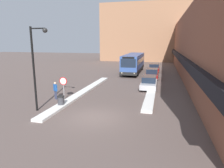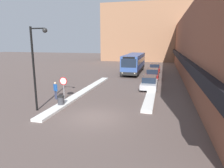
{
  "view_description": "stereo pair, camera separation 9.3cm",
  "coord_description": "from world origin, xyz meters",
  "px_view_note": "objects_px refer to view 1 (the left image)",
  "views": [
    {
      "loc": [
        4.58,
        -13.07,
        5.44
      ],
      "look_at": [
        0.2,
        4.35,
        1.63
      ],
      "focal_mm": 32.0,
      "sensor_mm": 36.0,
      "label": 1
    },
    {
      "loc": [
        4.67,
        -13.05,
        5.44
      ],
      "look_at": [
        0.2,
        4.35,
        1.63
      ],
      "focal_mm": 32.0,
      "sensor_mm": 36.0,
      "label": 2
    }
  ],
  "objects_px": {
    "city_bus": "(134,63)",
    "parked_car_front": "(149,82)",
    "parked_car_back": "(154,68)",
    "parked_car_middle": "(152,74)",
    "street_lamp": "(36,60)",
    "trash_bin": "(61,101)",
    "stop_sign": "(63,83)",
    "pedestrian": "(55,89)"
  },
  "relations": [
    {
      "from": "parked_car_back",
      "to": "pedestrian",
      "type": "bearing_deg",
      "value": -112.05
    },
    {
      "from": "parked_car_middle",
      "to": "trash_bin",
      "type": "bearing_deg",
      "value": -114.14
    },
    {
      "from": "trash_bin",
      "to": "parked_car_middle",
      "type": "bearing_deg",
      "value": 65.86
    },
    {
      "from": "parked_car_back",
      "to": "trash_bin",
      "type": "bearing_deg",
      "value": -106.67
    },
    {
      "from": "city_bus",
      "to": "pedestrian",
      "type": "xyz_separation_m",
      "value": [
        -4.88,
        -18.65,
        -0.76
      ]
    },
    {
      "from": "parked_car_middle",
      "to": "parked_car_front",
      "type": "bearing_deg",
      "value": -90.0
    },
    {
      "from": "parked_car_middle",
      "to": "parked_car_back",
      "type": "xyz_separation_m",
      "value": [
        -0.0,
        7.55,
        -0.02
      ]
    },
    {
      "from": "parked_car_middle",
      "to": "parked_car_back",
      "type": "relative_size",
      "value": 0.98
    },
    {
      "from": "parked_car_front",
      "to": "city_bus",
      "type": "bearing_deg",
      "value": 106.57
    },
    {
      "from": "city_bus",
      "to": "parked_car_front",
      "type": "height_order",
      "value": "city_bus"
    },
    {
      "from": "parked_car_middle",
      "to": "city_bus",
      "type": "bearing_deg",
      "value": 123.31
    },
    {
      "from": "parked_car_back",
      "to": "stop_sign",
      "type": "distance_m",
      "value": 22.16
    },
    {
      "from": "city_bus",
      "to": "trash_bin",
      "type": "height_order",
      "value": "city_bus"
    },
    {
      "from": "parked_car_back",
      "to": "pedestrian",
      "type": "distance_m",
      "value": 22.45
    },
    {
      "from": "parked_car_front",
      "to": "parked_car_back",
      "type": "height_order",
      "value": "parked_car_front"
    },
    {
      "from": "stop_sign",
      "to": "pedestrian",
      "type": "xyz_separation_m",
      "value": [
        -0.89,
        0.02,
        -0.58
      ]
    },
    {
      "from": "parked_car_front",
      "to": "parked_car_back",
      "type": "xyz_separation_m",
      "value": [
        -0.0,
        14.07,
        0.0
      ]
    },
    {
      "from": "stop_sign",
      "to": "city_bus",
      "type": "bearing_deg",
      "value": 77.93
    },
    {
      "from": "city_bus",
      "to": "parked_car_middle",
      "type": "bearing_deg",
      "value": -56.69
    },
    {
      "from": "parked_car_front",
      "to": "trash_bin",
      "type": "distance_m",
      "value": 11.04
    },
    {
      "from": "parked_car_front",
      "to": "stop_sign",
      "type": "height_order",
      "value": "stop_sign"
    },
    {
      "from": "city_bus",
      "to": "trash_bin",
      "type": "xyz_separation_m",
      "value": [
        -3.27,
        -20.6,
        -1.3
      ]
    },
    {
      "from": "pedestrian",
      "to": "trash_bin",
      "type": "xyz_separation_m",
      "value": [
        1.61,
        -1.95,
        -0.53
      ]
    },
    {
      "from": "trash_bin",
      "to": "pedestrian",
      "type": "bearing_deg",
      "value": 129.59
    },
    {
      "from": "parked_car_middle",
      "to": "street_lamp",
      "type": "distance_m",
      "value": 18.67
    },
    {
      "from": "parked_car_front",
      "to": "street_lamp",
      "type": "bearing_deg",
      "value": -128.42
    },
    {
      "from": "trash_bin",
      "to": "city_bus",
      "type": "bearing_deg",
      "value": 80.98
    },
    {
      "from": "trash_bin",
      "to": "parked_car_front",
      "type": "bearing_deg",
      "value": 51.88
    },
    {
      "from": "stop_sign",
      "to": "street_lamp",
      "type": "bearing_deg",
      "value": -97.39
    },
    {
      "from": "city_bus",
      "to": "parked_car_back",
      "type": "distance_m",
      "value": 4.28
    },
    {
      "from": "stop_sign",
      "to": "trash_bin",
      "type": "height_order",
      "value": "stop_sign"
    },
    {
      "from": "city_bus",
      "to": "stop_sign",
      "type": "height_order",
      "value": "city_bus"
    },
    {
      "from": "city_bus",
      "to": "parked_car_back",
      "type": "xyz_separation_m",
      "value": [
        3.55,
        2.15,
        -1.03
      ]
    },
    {
      "from": "parked_car_middle",
      "to": "trash_bin",
      "type": "xyz_separation_m",
      "value": [
        -6.82,
        -15.21,
        -0.28
      ]
    },
    {
      "from": "parked_car_front",
      "to": "parked_car_middle",
      "type": "xyz_separation_m",
      "value": [
        0.0,
        6.52,
        0.02
      ]
    },
    {
      "from": "parked_car_back",
      "to": "city_bus",
      "type": "bearing_deg",
      "value": -148.73
    },
    {
      "from": "city_bus",
      "to": "parked_car_back",
      "type": "bearing_deg",
      "value": 31.27
    },
    {
      "from": "parked_car_middle",
      "to": "pedestrian",
      "type": "bearing_deg",
      "value": -122.44
    },
    {
      "from": "street_lamp",
      "to": "parked_car_middle",
      "type": "bearing_deg",
      "value": 64.32
    },
    {
      "from": "parked_car_front",
      "to": "stop_sign",
      "type": "distance_m",
      "value": 10.16
    },
    {
      "from": "parked_car_front",
      "to": "stop_sign",
      "type": "bearing_deg",
      "value": -138.14
    },
    {
      "from": "city_bus",
      "to": "pedestrian",
      "type": "bearing_deg",
      "value": -104.66
    }
  ]
}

